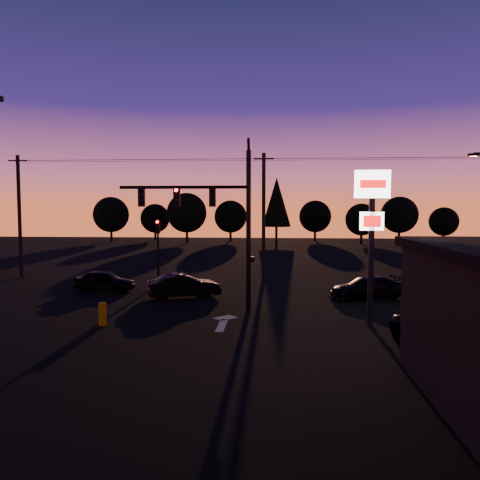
{
  "coord_description": "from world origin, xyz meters",
  "views": [
    {
      "loc": [
        2.82,
        -19.16,
        5.21
      ],
      "look_at": [
        1.0,
        5.0,
        3.5
      ],
      "focal_mm": 35.0,
      "sensor_mm": 36.0,
      "label": 1
    }
  ],
  "objects_px": {
    "secondary_signal": "(158,242)",
    "car_mid": "(184,286)",
    "pylon_sign": "(372,214)",
    "car_right": "(367,288)",
    "bollard": "(102,314)",
    "suv_parked": "(454,335)",
    "traffic_signal_mast": "(217,213)",
    "car_left": "(104,281)"
  },
  "relations": [
    {
      "from": "secondary_signal",
      "to": "car_mid",
      "type": "relative_size",
      "value": 1.05
    },
    {
      "from": "pylon_sign",
      "to": "car_right",
      "type": "distance_m",
      "value": 7.61
    },
    {
      "from": "bollard",
      "to": "suv_parked",
      "type": "height_order",
      "value": "suv_parked"
    },
    {
      "from": "secondary_signal",
      "to": "traffic_signal_mast",
      "type": "bearing_deg",
      "value": -56.81
    },
    {
      "from": "pylon_sign",
      "to": "bollard",
      "type": "height_order",
      "value": "pylon_sign"
    },
    {
      "from": "car_right",
      "to": "suv_parked",
      "type": "relative_size",
      "value": 0.87
    },
    {
      "from": "pylon_sign",
      "to": "suv_parked",
      "type": "height_order",
      "value": "pylon_sign"
    },
    {
      "from": "secondary_signal",
      "to": "suv_parked",
      "type": "bearing_deg",
      "value": -44.3
    },
    {
      "from": "traffic_signal_mast",
      "to": "car_right",
      "type": "xyz_separation_m",
      "value": [
        8.14,
        3.7,
        -4.31
      ]
    },
    {
      "from": "traffic_signal_mast",
      "to": "suv_parked",
      "type": "height_order",
      "value": "traffic_signal_mast"
    },
    {
      "from": "secondary_signal",
      "to": "pylon_sign",
      "type": "distance_m",
      "value": 15.75
    },
    {
      "from": "pylon_sign",
      "to": "car_right",
      "type": "relative_size",
      "value": 1.58
    },
    {
      "from": "car_left",
      "to": "pylon_sign",
      "type": "bearing_deg",
      "value": -108.99
    },
    {
      "from": "traffic_signal_mast",
      "to": "bollard",
      "type": "bearing_deg",
      "value": -144.09
    },
    {
      "from": "pylon_sign",
      "to": "car_mid",
      "type": "bearing_deg",
      "value": 148.86
    },
    {
      "from": "traffic_signal_mast",
      "to": "secondary_signal",
      "type": "height_order",
      "value": "traffic_signal_mast"
    },
    {
      "from": "car_right",
      "to": "car_mid",
      "type": "bearing_deg",
      "value": -105.02
    },
    {
      "from": "pylon_sign",
      "to": "bollard",
      "type": "xyz_separation_m",
      "value": [
        -11.75,
        -0.87,
        -4.41
      ]
    },
    {
      "from": "traffic_signal_mast",
      "to": "car_mid",
      "type": "distance_m",
      "value": 5.8
    },
    {
      "from": "traffic_signal_mast",
      "to": "pylon_sign",
      "type": "distance_m",
      "value": 7.52
    },
    {
      "from": "secondary_signal",
      "to": "suv_parked",
      "type": "relative_size",
      "value": 0.87
    },
    {
      "from": "bollard",
      "to": "suv_parked",
      "type": "xyz_separation_m",
      "value": [
        13.93,
        -2.98,
        0.19
      ]
    },
    {
      "from": "secondary_signal",
      "to": "bollard",
      "type": "distance_m",
      "value": 11.12
    },
    {
      "from": "traffic_signal_mast",
      "to": "pylon_sign",
      "type": "height_order",
      "value": "traffic_signal_mast"
    },
    {
      "from": "car_mid",
      "to": "suv_parked",
      "type": "bearing_deg",
      "value": -150.33
    },
    {
      "from": "bollard",
      "to": "car_right",
      "type": "relative_size",
      "value": 0.23
    },
    {
      "from": "secondary_signal",
      "to": "car_left",
      "type": "bearing_deg",
      "value": -137.3
    },
    {
      "from": "car_right",
      "to": "suv_parked",
      "type": "distance_m",
      "value": 10.11
    },
    {
      "from": "car_left",
      "to": "car_mid",
      "type": "bearing_deg",
      "value": -100.36
    },
    {
      "from": "car_mid",
      "to": "suv_parked",
      "type": "height_order",
      "value": "suv_parked"
    },
    {
      "from": "car_left",
      "to": "traffic_signal_mast",
      "type": "bearing_deg",
      "value": -115.06
    },
    {
      "from": "pylon_sign",
      "to": "car_mid",
      "type": "xyz_separation_m",
      "value": [
        -9.41,
        5.69,
        -4.23
      ]
    },
    {
      "from": "pylon_sign",
      "to": "bollard",
      "type": "bearing_deg",
      "value": -175.75
    },
    {
      "from": "traffic_signal_mast",
      "to": "suv_parked",
      "type": "relative_size",
      "value": 1.72
    },
    {
      "from": "traffic_signal_mast",
      "to": "car_right",
      "type": "relative_size",
      "value": 1.99
    },
    {
      "from": "bollard",
      "to": "car_mid",
      "type": "relative_size",
      "value": 0.24
    },
    {
      "from": "car_right",
      "to": "secondary_signal",
      "type": "bearing_deg",
      "value": -124.03
    },
    {
      "from": "bollard",
      "to": "car_left",
      "type": "bearing_deg",
      "value": 109.94
    },
    {
      "from": "suv_parked",
      "to": "secondary_signal",
      "type": "bearing_deg",
      "value": 114.87
    },
    {
      "from": "pylon_sign",
      "to": "secondary_signal",
      "type": "bearing_deg",
      "value": 140.23
    },
    {
      "from": "car_left",
      "to": "suv_parked",
      "type": "bearing_deg",
      "value": -115.92
    },
    {
      "from": "traffic_signal_mast",
      "to": "secondary_signal",
      "type": "relative_size",
      "value": 1.97
    }
  ]
}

